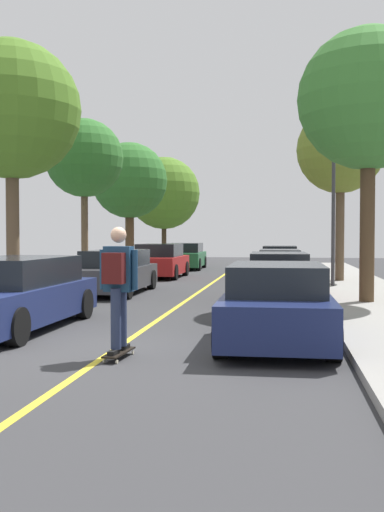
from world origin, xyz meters
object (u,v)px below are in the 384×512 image
(parked_car_right_farthest, at_px, (280,259))
(street_tree_left_near, at_px, (84,159))
(street_tree_right_nearest, at_px, (369,100))
(streetlamp, at_px, (333,188))
(street_tree_right_near, at_px, (341,151))
(skateboarder, at_px, (118,281))
(parked_car_right_nearest, at_px, (277,304))
(parked_car_left_nearest, at_px, (12,294))
(parked_car_right_near, at_px, (279,277))
(parked_car_right_far, at_px, (280,265))
(skateboard, at_px, (119,353))
(street_tree_left_farthest, at_px, (164,193))
(street_tree_left_nearest, at_px, (12,111))
(parked_car_left_farthest, at_px, (185,256))
(parked_car_left_far, at_px, (160,261))
(street_tree_left_far, at_px, (129,181))
(parked_car_left_near, at_px, (115,272))

(parked_car_right_farthest, distance_m, street_tree_left_near, 11.67)
(street_tree_right_nearest, xyz_separation_m, streetlamp, (-0.44, 4.69, -1.79))
(street_tree_right_near, relative_size, skateboarder, 3.52)
(parked_car_right_nearest, height_order, parked_car_right_farthest, parked_car_right_nearest)
(parked_car_left_nearest, xyz_separation_m, parked_car_right_near, (5.03, 5.78, -0.02))
(parked_car_right_far, xyz_separation_m, street_tree_left_near, (-7.22, -1.87, 4.03))
(parked_car_right_far, height_order, skateboard, parked_car_right_far)
(parked_car_right_farthest, bearing_deg, skateboard, -96.06)
(skateboard, bearing_deg, street_tree_right_near, 72.45)
(street_tree_right_nearest, xyz_separation_m, skateboarder, (-4.46, -7.04, -4.01))
(street_tree_left_near, xyz_separation_m, streetlamp, (8.97, -1.40, -1.30))
(parked_car_right_nearest, distance_m, street_tree_left_farthest, 27.83)
(parked_car_left_nearest, relative_size, street_tree_left_near, 0.78)
(street_tree_left_farthest, relative_size, street_tree_right_nearest, 0.96)
(street_tree_left_nearest, xyz_separation_m, skateboarder, (4.95, -7.09, -4.05))
(parked_car_right_farthest, distance_m, skateboarder, 21.49)
(parked_car_right_near, xyz_separation_m, parked_car_right_far, (-0.00, 6.81, -0.03))
(street_tree_left_near, distance_m, skateboard, 14.73)
(street_tree_right_near, bearing_deg, parked_car_left_farthest, 128.90)
(parked_car_right_nearest, xyz_separation_m, skateboarder, (-2.27, -1.75, 0.49))
(skateboard, bearing_deg, street_tree_left_farthest, 99.93)
(parked_car_left_far, xyz_separation_m, street_tree_left_nearest, (-2.19, -9.40, 4.50))
(parked_car_left_nearest, xyz_separation_m, parked_car_left_far, (-0.00, 14.08, 0.02))
(parked_car_right_near, relative_size, parked_car_right_far, 1.06)
(parked_car_left_far, height_order, parked_car_right_nearest, parked_car_left_far)
(parked_car_left_farthest, relative_size, parked_car_right_farthest, 0.95)
(parked_car_left_nearest, bearing_deg, streetlamp, 53.97)
(street_tree_left_far, relative_size, street_tree_left_farthest, 0.94)
(parked_car_right_far, distance_m, street_tree_left_near, 8.48)
(parked_car_right_nearest, relative_size, street_tree_right_nearest, 0.65)
(parked_car_right_nearest, bearing_deg, skateboard, -142.85)
(parked_car_left_far, xyz_separation_m, skateboard, (2.77, -16.46, -0.61))
(parked_car_left_nearest, relative_size, skateboard, 5.47)
(skateboarder, bearing_deg, skateboard, 85.00)
(street_tree_left_far, bearing_deg, parked_car_right_near, -58.15)
(streetlamp, bearing_deg, street_tree_left_farthest, 118.35)
(skateboard, bearing_deg, street_tree_left_near, 110.74)
(parked_car_right_nearest, height_order, street_tree_left_near, street_tree_left_near)
(parked_car_left_near, distance_m, street_tree_left_near, 5.78)
(parked_car_right_nearest, distance_m, skateboarder, 2.91)
(parked_car_right_near, xyz_separation_m, street_tree_left_far, (-7.22, 11.63, 3.77))
(street_tree_left_nearest, distance_m, street_tree_left_farthest, 21.28)
(parked_car_left_farthest, bearing_deg, parked_car_left_near, -90.00)
(skateboard, bearing_deg, parked_car_left_farthest, 96.85)
(parked_car_left_farthest, height_order, street_tree_right_near, street_tree_right_near)
(parked_car_right_far, bearing_deg, skateboard, -98.61)
(street_tree_left_near, height_order, streetlamp, street_tree_left_near)
(parked_car_right_far, bearing_deg, street_tree_left_farthest, 118.39)
(parked_car_left_far, bearing_deg, street_tree_left_nearest, -103.12)
(parked_car_right_nearest, height_order, street_tree_left_nearest, street_tree_left_nearest)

